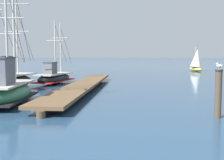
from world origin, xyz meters
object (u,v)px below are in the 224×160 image
at_px(fishing_boat_1, 5,80).
at_px(distant_sailboat, 196,61).
at_px(perched_seagull, 219,66).
at_px(mooring_piling, 218,93).
at_px(fishing_boat_0, 6,90).
at_px(fishing_boat_2, 54,77).

xyz_separation_m(fishing_boat_1, distant_sailboat, (16.98, 24.68, 0.81)).
height_order(fishing_boat_1, perched_seagull, fishing_boat_1).
xyz_separation_m(fishing_boat_1, perched_seagull, (12.28, -6.77, 1.30)).
bearing_deg(perched_seagull, mooring_piling, 114.41).
bearing_deg(mooring_piling, fishing_boat_0, 169.30).
relative_size(fishing_boat_0, perched_seagull, 18.51).
height_order(perched_seagull, distant_sailboat, distant_sailboat).
xyz_separation_m(fishing_boat_0, fishing_boat_1, (-2.61, 4.94, 0.02)).
distance_m(fishing_boat_1, distant_sailboat, 29.97).
height_order(fishing_boat_1, distant_sailboat, fishing_boat_1).
relative_size(perched_seagull, distant_sailboat, 0.10).
distance_m(fishing_boat_1, fishing_boat_2, 5.43).
bearing_deg(fishing_boat_1, mooring_piling, -28.86).
bearing_deg(fishing_boat_2, fishing_boat_0, -84.92).
height_order(fishing_boat_2, distant_sailboat, fishing_boat_2).
bearing_deg(fishing_boat_0, perched_seagull, -10.72).
bearing_deg(fishing_boat_2, distant_sailboat, 52.00).
height_order(mooring_piling, distant_sailboat, distant_sailboat).
height_order(fishing_boat_1, mooring_piling, fishing_boat_1).
relative_size(fishing_boat_2, perched_seagull, 16.88).
height_order(fishing_boat_2, mooring_piling, fishing_boat_2).
height_order(mooring_piling, perched_seagull, perched_seagull).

